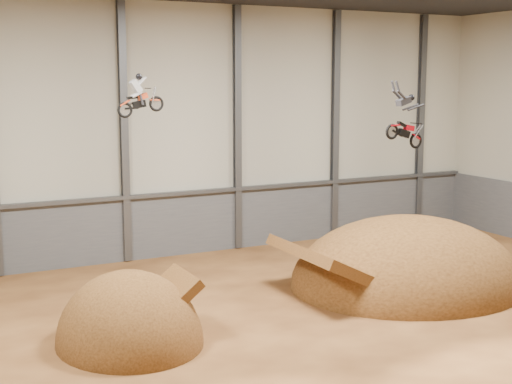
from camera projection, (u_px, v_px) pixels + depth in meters
floor at (324, 338)px, 27.42m from camera, size 40.00×40.00×0.00m
back_wall at (182, 131)px, 39.53m from camera, size 40.00×0.10×14.00m
lower_band_back at (184, 224)px, 40.27m from camera, size 39.80×0.18×3.50m
steel_rail at (184, 193)px, 39.85m from camera, size 39.80×0.35×0.20m
steel_column_2 at (124, 133)px, 37.87m from camera, size 0.40×0.36×13.90m
steel_column_3 at (237, 129)px, 40.84m from camera, size 0.40×0.36×13.90m
steel_column_4 at (335, 126)px, 43.82m from camera, size 0.40×0.36×13.90m
steel_column_5 at (420, 123)px, 46.80m from camera, size 0.40×0.36×13.90m
takeoff_ramp at (130, 342)px, 26.95m from camera, size 5.46×6.30×5.46m
landing_ramp at (406, 285)px, 34.45m from camera, size 11.59×10.25×6.68m
fmx_rider_a at (142, 92)px, 28.17m from camera, size 2.23×0.82×2.05m
fmx_rider_b at (403, 116)px, 30.78m from camera, size 3.48×1.04×3.18m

